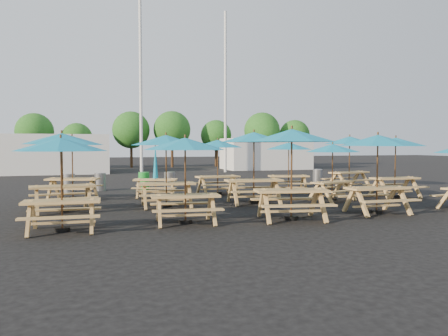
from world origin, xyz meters
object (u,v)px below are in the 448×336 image
object	(u,v)px
picnic_unit_11	(289,148)
picnic_unit_14	(350,143)
picnic_unit_4	(166,144)
picnic_unit_7	(254,141)
picnic_unit_5	(156,175)
waste_bin_2	(144,181)
picnic_unit_13	(396,145)
waste_bin_0	(69,183)
picnic_unit_9	(378,144)
picnic_unit_2	(72,144)
waste_bin_1	(100,182)
picnic_unit_0	(61,149)
picnic_unit_6	(292,140)
waste_bin_3	(170,181)
picnic_unit_10	(333,151)
picnic_unit_3	(185,148)
picnic_unit_8	(218,147)
waste_bin_4	(318,177)
picnic_unit_1	(62,143)

from	to	relation	value
picnic_unit_11	picnic_unit_14	world-z (taller)	picnic_unit_14
picnic_unit_4	picnic_unit_7	world-z (taller)	picnic_unit_7
picnic_unit_5	waste_bin_2	bearing A→B (deg)	105.36
picnic_unit_11	waste_bin_2	bearing A→B (deg)	166.06
picnic_unit_13	waste_bin_0	bearing A→B (deg)	155.34
picnic_unit_4	picnic_unit_9	xyz separation A→B (m)	(5.77, -3.22, -0.02)
picnic_unit_13	waste_bin_2	xyz separation A→B (m)	(-8.97, 5.94, -1.64)
picnic_unit_2	waste_bin_1	xyz separation A→B (m)	(1.04, 3.00, -1.68)
picnic_unit_11	waste_bin_1	bearing A→B (deg)	171.84
picnic_unit_0	picnic_unit_13	size ratio (longest dim) A/B	0.95
picnic_unit_0	picnic_unit_6	world-z (taller)	picnic_unit_6
picnic_unit_4	waste_bin_0	bearing A→B (deg)	122.66
picnic_unit_9	picnic_unit_13	size ratio (longest dim) A/B	1.01
picnic_unit_9	waste_bin_3	bearing A→B (deg)	118.38
picnic_unit_10	waste_bin_0	xyz separation A→B (m)	(-9.41, 5.78, -1.43)
picnic_unit_3	picnic_unit_8	distance (m)	6.84
picnic_unit_13	waste_bin_0	world-z (taller)	picnic_unit_13
picnic_unit_14	waste_bin_4	xyz separation A→B (m)	(-0.14, 2.64, -1.74)
picnic_unit_0	waste_bin_1	size ratio (longest dim) A/B	2.79
picnic_unit_13	waste_bin_3	xyz separation A→B (m)	(-7.82, 5.76, -1.64)
waste_bin_0	picnic_unit_5	bearing A→B (deg)	-40.47
picnic_unit_1	picnic_unit_3	bearing A→B (deg)	-51.59
picnic_unit_3	picnic_unit_9	world-z (taller)	picnic_unit_9
picnic_unit_7	picnic_unit_10	size ratio (longest dim) A/B	1.01
picnic_unit_10	picnic_unit_0	bearing A→B (deg)	-179.13
picnic_unit_5	waste_bin_4	world-z (taller)	picnic_unit_5
picnic_unit_6	waste_bin_2	size ratio (longest dim) A/B	3.41
picnic_unit_1	waste_bin_4	size ratio (longest dim) A/B	3.25
waste_bin_2	picnic_unit_2	bearing A→B (deg)	-134.97
picnic_unit_0	picnic_unit_7	size ratio (longest dim) A/B	0.87
picnic_unit_4	picnic_unit_14	size ratio (longest dim) A/B	0.83
picnic_unit_3	picnic_unit_8	xyz separation A→B (m)	(2.68, 6.29, 0.02)
waste_bin_4	picnic_unit_5	bearing A→B (deg)	-161.18
picnic_unit_1	waste_bin_0	xyz separation A→B (m)	(-0.11, 5.81, -1.71)
picnic_unit_8	picnic_unit_13	distance (m)	7.00
waste_bin_2	picnic_unit_4	bearing A→B (deg)	-89.33
picnic_unit_1	picnic_unit_3	world-z (taller)	picnic_unit_1
picnic_unit_2	waste_bin_3	distance (m)	5.25
picnic_unit_3	waste_bin_3	distance (m)	9.11
picnic_unit_4	picnic_unit_11	bearing A→B (deg)	29.08
picnic_unit_2	picnic_unit_0	bearing A→B (deg)	-74.83
picnic_unit_14	picnic_unit_11	bearing A→B (deg)	167.93
picnic_unit_6	picnic_unit_11	bearing A→B (deg)	74.75
picnic_unit_4	picnic_unit_13	size ratio (longest dim) A/B	1.02
picnic_unit_5	waste_bin_1	bearing A→B (deg)	136.38
picnic_unit_14	waste_bin_1	size ratio (longest dim) A/B	3.58
picnic_unit_2	waste_bin_1	size ratio (longest dim) A/B	3.49
picnic_unit_6	picnic_unit_13	world-z (taller)	picnic_unit_6
picnic_unit_5	waste_bin_0	bearing A→B (deg)	153.03
picnic_unit_7	picnic_unit_14	size ratio (longest dim) A/B	0.89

